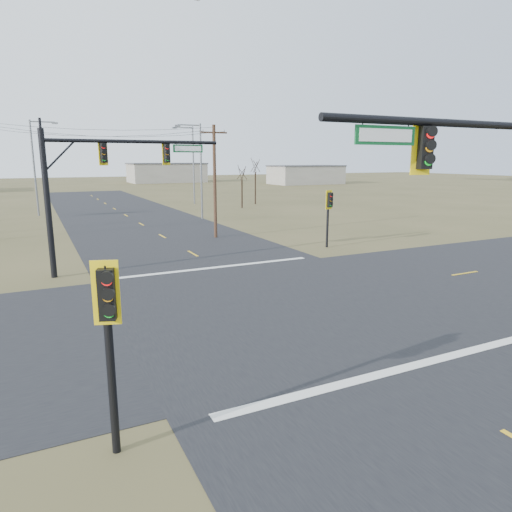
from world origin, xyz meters
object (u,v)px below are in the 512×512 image
(mast_arm_far, at_px, (101,172))
(utility_pole_near, at_px, (215,180))
(pedestal_signal_ne, at_px, (329,205))
(streetlight_c, at_px, (36,163))
(streetlight_b, at_px, (192,161))
(bare_tree_c, at_px, (242,172))
(pedestal_signal_sw, at_px, (108,316))
(bare_tree_d, at_px, (255,165))
(streetlight_a, at_px, (199,166))

(mast_arm_far, xyz_separation_m, utility_pole_near, (9.77, 8.17, -0.96))
(pedestal_signal_ne, relative_size, streetlight_c, 0.40)
(streetlight_b, height_order, bare_tree_c, streetlight_b)
(mast_arm_far, height_order, pedestal_signal_ne, mast_arm_far)
(pedestal_signal_sw, height_order, bare_tree_c, bare_tree_c)
(pedestal_signal_sw, bearing_deg, streetlight_c, 109.62)
(bare_tree_c, bearing_deg, mast_arm_far, -126.83)
(pedestal_signal_sw, bearing_deg, mast_arm_far, 101.37)
(bare_tree_d, bearing_deg, pedestal_signal_sw, -119.06)
(streetlight_c, bearing_deg, bare_tree_c, 13.87)
(pedestal_signal_ne, xyz_separation_m, utility_pole_near, (-5.78, 7.63, 1.60))
(pedestal_signal_ne, height_order, streetlight_a, streetlight_a)
(mast_arm_far, xyz_separation_m, streetlight_c, (-2.75, 30.78, 0.29))
(mast_arm_far, height_order, bare_tree_d, mast_arm_far)
(pedestal_signal_ne, height_order, streetlight_c, streetlight_c)
(utility_pole_near, xyz_separation_m, streetlight_b, (7.53, 28.52, 1.41))
(utility_pole_near, height_order, streetlight_c, streetlight_c)
(mast_arm_far, height_order, bare_tree_c, mast_arm_far)
(streetlight_c, bearing_deg, streetlight_a, -16.42)
(streetlight_a, bearing_deg, streetlight_b, 92.63)
(pedestal_signal_sw, bearing_deg, utility_pole_near, 83.63)
(pedestal_signal_sw, xyz_separation_m, streetlight_b, (19.65, 53.93, 2.90))
(mast_arm_far, bearing_deg, bare_tree_c, 28.40)
(streetlight_a, relative_size, bare_tree_c, 1.68)
(pedestal_signal_sw, bearing_deg, bare_tree_d, 80.09)
(streetlight_b, bearing_deg, bare_tree_d, -35.99)
(bare_tree_d, bearing_deg, mast_arm_far, -127.89)
(utility_pole_near, xyz_separation_m, streetlight_c, (-12.52, 22.60, 1.25))
(mast_arm_far, xyz_separation_m, bare_tree_d, (25.23, 32.42, -0.14))
(mast_arm_far, xyz_separation_m, bare_tree_c, (21.39, 28.56, -1.00))
(mast_arm_far, relative_size, streetlight_b, 0.90)
(mast_arm_far, height_order, streetlight_a, streetlight_a)
(utility_pole_near, bearing_deg, mast_arm_far, -140.08)
(pedestal_signal_ne, bearing_deg, mast_arm_far, 175.57)
(streetlight_c, height_order, bare_tree_c, streetlight_c)
(pedestal_signal_ne, xyz_separation_m, pedestal_signal_sw, (-17.91, -17.77, 0.12))
(pedestal_signal_sw, bearing_deg, pedestal_signal_ne, 63.93)
(bare_tree_c, bearing_deg, streetlight_c, 174.75)
(mast_arm_far, xyz_separation_m, pedestal_signal_sw, (-2.35, -17.23, -2.45))
(mast_arm_far, bearing_deg, utility_pole_near, 15.15)
(pedestal_signal_ne, bearing_deg, bare_tree_d, 66.69)
(streetlight_a, height_order, streetlight_c, streetlight_c)
(streetlight_c, bearing_deg, utility_pole_near, -41.89)
(pedestal_signal_ne, bearing_deg, bare_tree_c, 71.81)
(pedestal_signal_ne, distance_m, streetlight_a, 19.71)
(pedestal_signal_sw, xyz_separation_m, utility_pole_near, (12.12, 25.40, 1.48))
(mast_arm_far, relative_size, pedestal_signal_ne, 2.33)
(pedestal_signal_ne, xyz_separation_m, streetlight_b, (1.74, 36.16, 3.02))
(bare_tree_c, bearing_deg, bare_tree_d, 45.13)
(streetlight_c, distance_m, bare_tree_d, 28.04)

